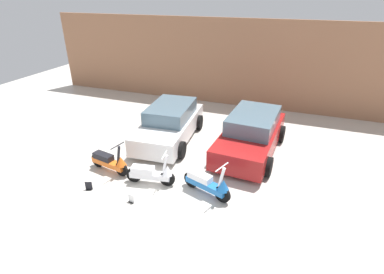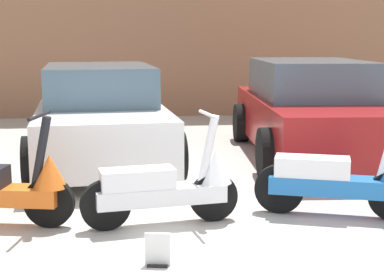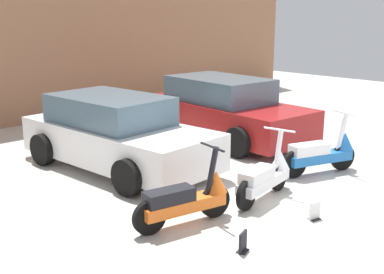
{
  "view_description": "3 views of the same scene",
  "coord_description": "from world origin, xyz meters",
  "px_view_note": "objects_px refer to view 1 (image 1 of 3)",
  "views": [
    {
      "loc": [
        3.25,
        -5.64,
        5.27
      ],
      "look_at": [
        0.19,
        2.65,
        0.9
      ],
      "focal_mm": 28.0,
      "sensor_mm": 36.0,
      "label": 1
    },
    {
      "loc": [
        -0.81,
        -4.39,
        1.77
      ],
      "look_at": [
        -0.09,
        2.12,
        0.64
      ],
      "focal_mm": 55.0,
      "sensor_mm": 36.0,
      "label": 2
    },
    {
      "loc": [
        -6.22,
        -3.41,
        2.83
      ],
      "look_at": [
        -0.43,
        2.66,
        0.68
      ],
      "focal_mm": 45.0,
      "sensor_mm": 36.0,
      "label": 3
    }
  ],
  "objects_px": {
    "scooter_front_right": "(152,173)",
    "placard_near_right_scooter": "(131,199)",
    "scooter_front_left": "(110,161)",
    "car_rear_left": "(170,123)",
    "car_rear_center": "(251,134)",
    "placard_near_left_scooter": "(89,186)",
    "scooter_front_center": "(208,183)"
  },
  "relations": [
    {
      "from": "scooter_front_left",
      "to": "placard_near_left_scooter",
      "type": "height_order",
      "value": "scooter_front_left"
    },
    {
      "from": "placard_near_left_scooter",
      "to": "placard_near_right_scooter",
      "type": "distance_m",
      "value": 1.47
    },
    {
      "from": "scooter_front_right",
      "to": "placard_near_left_scooter",
      "type": "relative_size",
      "value": 5.78
    },
    {
      "from": "scooter_front_right",
      "to": "placard_near_right_scooter",
      "type": "distance_m",
      "value": 1.04
    },
    {
      "from": "car_rear_left",
      "to": "car_rear_center",
      "type": "xyz_separation_m",
      "value": [
        3.11,
        0.1,
        0.03
      ]
    },
    {
      "from": "car_rear_center",
      "to": "placard_near_right_scooter",
      "type": "distance_m",
      "value": 4.8
    },
    {
      "from": "scooter_front_right",
      "to": "scooter_front_center",
      "type": "relative_size",
      "value": 0.98
    },
    {
      "from": "scooter_front_left",
      "to": "car_rear_center",
      "type": "xyz_separation_m",
      "value": [
        3.92,
        2.92,
        0.29
      ]
    },
    {
      "from": "scooter_front_left",
      "to": "car_rear_left",
      "type": "relative_size",
      "value": 0.37
    },
    {
      "from": "scooter_front_right",
      "to": "car_rear_left",
      "type": "bearing_deg",
      "value": 94.66
    },
    {
      "from": "scooter_front_left",
      "to": "car_rear_center",
      "type": "relative_size",
      "value": 0.36
    },
    {
      "from": "scooter_front_left",
      "to": "placard_near_left_scooter",
      "type": "xyz_separation_m",
      "value": [
        -0.06,
        -1.05,
        -0.26
      ]
    },
    {
      "from": "car_rear_left",
      "to": "placard_near_right_scooter",
      "type": "distance_m",
      "value": 4.03
    },
    {
      "from": "scooter_front_center",
      "to": "car_rear_center",
      "type": "distance_m",
      "value": 3.08
    },
    {
      "from": "scooter_front_right",
      "to": "placard_near_right_scooter",
      "type": "bearing_deg",
      "value": -107.99
    },
    {
      "from": "scooter_front_right",
      "to": "car_rear_left",
      "type": "distance_m",
      "value": 3.06
    },
    {
      "from": "car_rear_left",
      "to": "placard_near_left_scooter",
      "type": "relative_size",
      "value": 15.82
    },
    {
      "from": "placard_near_left_scooter",
      "to": "placard_near_right_scooter",
      "type": "xyz_separation_m",
      "value": [
        1.47,
        -0.08,
        0.0
      ]
    },
    {
      "from": "placard_near_left_scooter",
      "to": "scooter_front_center",
      "type": "bearing_deg",
      "value": 16.18
    },
    {
      "from": "car_rear_left",
      "to": "placard_near_left_scooter",
      "type": "bearing_deg",
      "value": -17.36
    },
    {
      "from": "scooter_front_right",
      "to": "placard_near_left_scooter",
      "type": "distance_m",
      "value": 1.87
    },
    {
      "from": "scooter_front_left",
      "to": "scooter_front_center",
      "type": "bearing_deg",
      "value": 9.5
    },
    {
      "from": "scooter_front_left",
      "to": "placard_near_right_scooter",
      "type": "bearing_deg",
      "value": -27.86
    },
    {
      "from": "scooter_front_center",
      "to": "car_rear_left",
      "type": "bearing_deg",
      "value": 149.69
    },
    {
      "from": "scooter_front_left",
      "to": "placard_near_right_scooter",
      "type": "distance_m",
      "value": 1.82
    },
    {
      "from": "scooter_front_left",
      "to": "scooter_front_center",
      "type": "height_order",
      "value": "scooter_front_center"
    },
    {
      "from": "scooter_front_left",
      "to": "car_rear_left",
      "type": "bearing_deg",
      "value": 84.94
    },
    {
      "from": "scooter_front_left",
      "to": "scooter_front_right",
      "type": "bearing_deg",
      "value": 5.97
    },
    {
      "from": "scooter_front_right",
      "to": "car_rear_left",
      "type": "height_order",
      "value": "car_rear_left"
    },
    {
      "from": "placard_near_right_scooter",
      "to": "scooter_front_center",
      "type": "bearing_deg",
      "value": 29.19
    },
    {
      "from": "scooter_front_left",
      "to": "scooter_front_right",
      "type": "height_order",
      "value": "scooter_front_left"
    },
    {
      "from": "scooter_front_right",
      "to": "scooter_front_left",
      "type": "bearing_deg",
      "value": 165.53
    }
  ]
}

